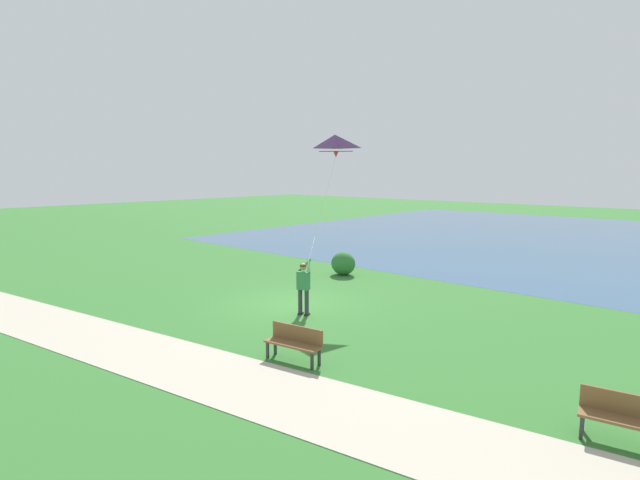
% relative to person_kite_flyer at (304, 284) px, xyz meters
% --- Properties ---
extents(ground_plane, '(120.00, 120.00, 0.00)m').
position_rel_person_kite_flyer_xyz_m(ground_plane, '(-0.71, -1.19, -1.05)').
color(ground_plane, '#33702D').
extents(lake_water, '(36.00, 44.00, 0.01)m').
position_rel_person_kite_flyer_xyz_m(lake_water, '(-25.49, 2.81, -1.04)').
color(lake_water, '#385B7F').
rests_on(lake_water, ground).
extents(walkway_path, '(7.64, 31.96, 0.02)m').
position_rel_person_kite_flyer_xyz_m(walkway_path, '(4.96, 0.81, -1.04)').
color(walkway_path, '#B7AD99').
rests_on(walkway_path, ground).
extents(person_kite_flyer, '(0.63, 0.50, 1.83)m').
position_rel_person_kite_flyer_xyz_m(person_kite_flyer, '(0.00, 0.00, 0.00)').
color(person_kite_flyer, '#232328').
rests_on(person_kite_flyer, ground).
extents(flying_kite, '(2.50, 1.41, 4.14)m').
position_rel_person_kite_flyer_xyz_m(flying_kite, '(-2.27, -0.59, 4.50)').
color(flying_kite, purple).
extents(park_bench_near_walkway, '(0.68, 1.55, 0.88)m').
position_rel_person_kite_flyer_xyz_m(park_bench_near_walkway, '(2.98, 2.51, -0.54)').
color(park_bench_near_walkway, brown).
rests_on(park_bench_near_walkway, ground).
extents(park_bench_far_walkway, '(0.68, 1.55, 0.88)m').
position_rel_person_kite_flyer_xyz_m(park_bench_far_walkway, '(1.83, 9.41, -0.54)').
color(park_bench_far_walkway, brown).
rests_on(park_bench_far_walkway, ground).
extents(lakeside_shrub, '(0.99, 1.16, 1.06)m').
position_rel_person_kite_flyer_xyz_m(lakeside_shrub, '(-5.72, -2.93, -0.52)').
color(lakeside_shrub, '#2D7033').
rests_on(lakeside_shrub, ground).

